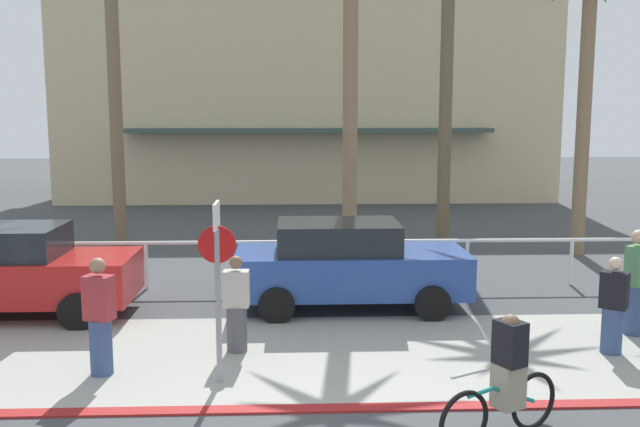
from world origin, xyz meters
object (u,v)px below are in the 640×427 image
stop_sign_bike_lane (217,266)px  palm_tree_4 (588,44)px  pedestrian_0 (636,286)px  pedestrian_2 (613,310)px  car_red_1 (10,270)px  car_blue_2 (348,264)px  pedestrian_1 (237,309)px  pedestrian_3 (100,321)px  cyclist_teal_0 (506,380)px  palm_tree_2 (352,2)px

stop_sign_bike_lane → palm_tree_4: 12.69m
palm_tree_4 → stop_sign_bike_lane: bearing=-134.9°
pedestrian_0 → pedestrian_2: size_ratio=1.17×
car_red_1 → pedestrian_0: (10.98, -1.58, -0.02)m
car_red_1 → car_blue_2: bearing=2.4°
pedestrian_1 → pedestrian_3: 2.09m
palm_tree_4 → car_blue_2: 9.30m
cyclist_teal_0 → pedestrian_1: (-3.35, 3.05, 0.01)m
cyclist_teal_0 → pedestrian_2: pedestrian_2 is taller
car_blue_2 → pedestrian_1: 3.11m
pedestrian_1 → car_blue_2: bearing=51.2°
car_red_1 → pedestrian_0: 11.09m
pedestrian_2 → pedestrian_1: bearing=176.8°
palm_tree_2 → pedestrian_0: bearing=-52.7°
stop_sign_bike_lane → car_blue_2: bearing=60.6°
car_red_1 → pedestrian_1: 4.83m
car_blue_2 → cyclist_teal_0: car_blue_2 is taller
stop_sign_bike_lane → cyclist_teal_0: (3.49, -1.77, -0.98)m
palm_tree_2 → pedestrian_0: 9.01m
car_blue_2 → palm_tree_4: bearing=37.0°
palm_tree_2 → stop_sign_bike_lane: bearing=-108.0°
palm_tree_4 → pedestrian_2: (-2.55, -7.62, -4.74)m
palm_tree_4 → pedestrian_0: (-1.75, -6.72, -4.60)m
stop_sign_bike_lane → car_blue_2: stop_sign_bike_lane is taller
palm_tree_2 → cyclist_teal_0: 10.94m
stop_sign_bike_lane → palm_tree_4: bearing=45.1°
pedestrian_0 → pedestrian_2: (-0.79, -0.90, -0.14)m
palm_tree_4 → pedestrian_0: size_ratio=4.00×
palm_tree_4 → car_red_1: bearing=-158.0°
car_red_1 → pedestrian_0: bearing=-8.2°
stop_sign_bike_lane → car_red_1: size_ratio=0.58×
car_red_1 → pedestrian_2: (10.19, -2.48, -0.16)m
stop_sign_bike_lane → pedestrian_0: (6.80, 1.86, -0.82)m
pedestrian_3 → car_red_1: bearing=128.6°
car_blue_2 → pedestrian_2: 4.79m
car_red_1 → pedestrian_0: size_ratio=2.42×
car_red_1 → pedestrian_1: car_red_1 is taller
palm_tree_2 → pedestrian_0: (4.35, -5.71, -5.45)m
palm_tree_2 → pedestrian_2: bearing=-61.7°
cyclist_teal_0 → pedestrian_2: 3.71m
car_blue_2 → pedestrian_3: 5.07m
stop_sign_bike_lane → pedestrian_2: 6.16m
pedestrian_2 → palm_tree_4: bearing=71.5°
car_red_1 → cyclist_teal_0: bearing=-34.2°
cyclist_teal_0 → pedestrian_3: 5.64m
car_blue_2 → pedestrian_3: size_ratio=2.54×
palm_tree_2 → car_red_1: palm_tree_2 is taller
car_red_1 → car_blue_2: size_ratio=1.00×
cyclist_teal_0 → pedestrian_0: pedestrian_0 is taller
pedestrian_2 → cyclist_teal_0: bearing=-132.7°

